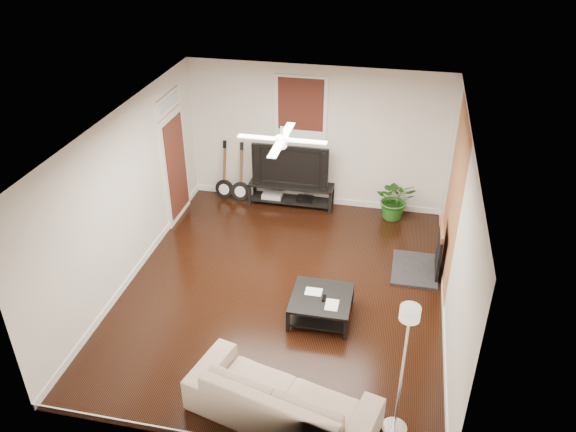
# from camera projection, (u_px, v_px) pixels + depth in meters

# --- Properties ---
(room) EXTENTS (5.01, 6.01, 2.81)m
(room) POSITION_uv_depth(u_px,v_px,m) (282.00, 215.00, 8.50)
(room) COLOR black
(room) RESTS_ON ground
(brick_accent) EXTENTS (0.02, 2.20, 2.80)m
(brick_accent) POSITION_uv_depth(u_px,v_px,m) (453.00, 200.00, 8.89)
(brick_accent) COLOR #B16239
(brick_accent) RESTS_ON floor
(fireplace) EXTENTS (0.80, 1.10, 0.92)m
(fireplace) POSITION_uv_depth(u_px,v_px,m) (427.00, 248.00, 9.42)
(fireplace) COLOR black
(fireplace) RESTS_ON floor
(window_back) EXTENTS (1.00, 0.06, 1.30)m
(window_back) POSITION_uv_depth(u_px,v_px,m) (301.00, 109.00, 10.77)
(window_back) COLOR #34110E
(window_back) RESTS_ON wall_back
(door_left) EXTENTS (0.08, 1.00, 2.50)m
(door_left) POSITION_uv_depth(u_px,v_px,m) (174.00, 157.00, 10.61)
(door_left) COLOR white
(door_left) RESTS_ON wall_left
(tv_stand) EXTENTS (1.67, 0.45, 0.47)m
(tv_stand) POSITION_uv_depth(u_px,v_px,m) (291.00, 194.00, 11.51)
(tv_stand) COLOR black
(tv_stand) RESTS_ON floor
(tv) EXTENTS (1.50, 0.20, 0.86)m
(tv) POSITION_uv_depth(u_px,v_px,m) (292.00, 164.00, 11.19)
(tv) COLOR black
(tv) RESTS_ON tv_stand
(coffee_table) EXTENTS (0.89, 0.89, 0.37)m
(coffee_table) POSITION_uv_depth(u_px,v_px,m) (321.00, 307.00, 8.57)
(coffee_table) COLOR black
(coffee_table) RESTS_ON floor
(sofa) EXTENTS (2.45, 1.45, 0.67)m
(sofa) POSITION_uv_depth(u_px,v_px,m) (282.00, 398.00, 6.88)
(sofa) COLOR tan
(sofa) RESTS_ON floor
(floor_lamp) EXTENTS (0.38, 0.38, 1.88)m
(floor_lamp) POSITION_uv_depth(u_px,v_px,m) (402.00, 372.00, 6.41)
(floor_lamp) COLOR silver
(floor_lamp) RESTS_ON floor
(potted_plant) EXTENTS (0.81, 0.72, 0.83)m
(potted_plant) POSITION_uv_depth(u_px,v_px,m) (395.00, 199.00, 10.96)
(potted_plant) COLOR #225C1A
(potted_plant) RESTS_ON floor
(guitar_left) EXTENTS (0.41, 0.31, 1.23)m
(guitar_left) POSITION_uv_depth(u_px,v_px,m) (223.00, 171.00, 11.54)
(guitar_left) COLOR black
(guitar_left) RESTS_ON floor
(guitar_right) EXTENTS (0.38, 0.27, 1.23)m
(guitar_right) POSITION_uv_depth(u_px,v_px,m) (240.00, 174.00, 11.45)
(guitar_right) COLOR black
(guitar_right) RESTS_ON floor
(ceiling_fan) EXTENTS (1.24, 1.24, 0.32)m
(ceiling_fan) POSITION_uv_depth(u_px,v_px,m) (282.00, 139.00, 7.89)
(ceiling_fan) COLOR white
(ceiling_fan) RESTS_ON ceiling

